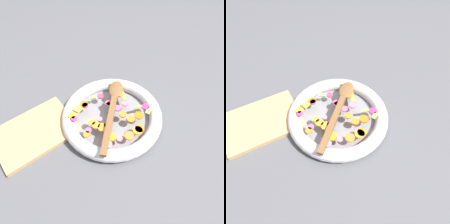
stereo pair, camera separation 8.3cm
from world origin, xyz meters
TOP-DOWN VIEW (x-y plane):
  - ground_plane at (0.00, 0.00)m, footprint 4.00×4.00m
  - skillet at (0.00, 0.00)m, footprint 0.39×0.39m
  - chopped_vegetables at (0.01, 0.02)m, footprint 0.29×0.27m
  - wooden_spoon at (-0.01, -0.01)m, footprint 0.28×0.27m
  - cutting_board at (0.27, -0.13)m, footprint 0.30×0.21m

SIDE VIEW (x-z plane):
  - ground_plane at x=0.00m, z-range 0.00..0.00m
  - cutting_board at x=0.27m, z-range 0.00..0.02m
  - skillet at x=0.00m, z-range 0.00..0.05m
  - chopped_vegetables at x=0.01m, z-range 0.05..0.06m
  - wooden_spoon at x=-0.01m, z-range 0.06..0.07m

